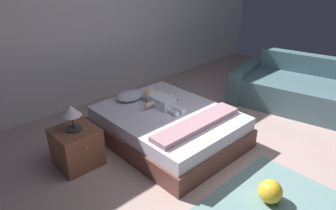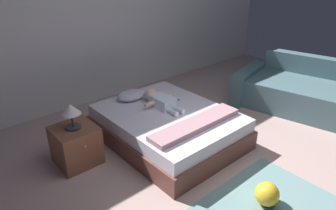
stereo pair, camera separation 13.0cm
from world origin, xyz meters
The scene contains 11 objects.
ground_plane centered at (0.00, 0.00, 0.00)m, with size 8.00×8.00×0.00m, color #B69892.
wall_behind_bed centered at (0.00, 3.00, 1.43)m, with size 8.00×0.12×2.86m, color silver.
bed centered at (-0.13, 1.17, 0.20)m, with size 1.42×1.81×0.42m.
pillow centered at (-0.25, 1.81, 0.48)m, with size 0.41×0.31×0.12m.
baby centered at (-0.07, 1.40, 0.49)m, with size 0.52×0.68×0.18m.
toothbrush centered at (0.21, 1.41, 0.43)m, with size 0.05×0.16×0.02m.
couch centered at (2.16, 0.43, 0.27)m, with size 1.57×2.25×0.76m.
nightstand centered at (-1.26, 1.51, 0.23)m, with size 0.47×0.50×0.47m.
lamp centered at (-1.26, 1.51, 0.68)m, with size 0.22×0.22×0.30m.
toy_ball centered at (-0.19, -0.37, 0.13)m, with size 0.24×0.24×0.24m, color yellow.
blanket centered at (-0.13, 0.67, 0.45)m, with size 1.28×0.26×0.06m.
Camera 2 is at (-2.43, -1.47, 2.21)m, focal length 32.59 mm.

